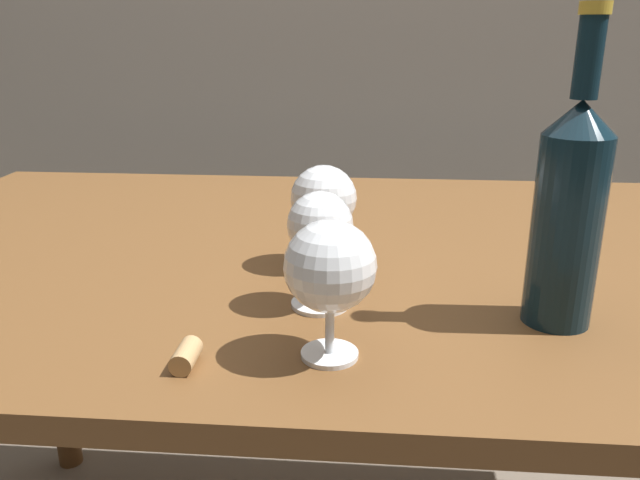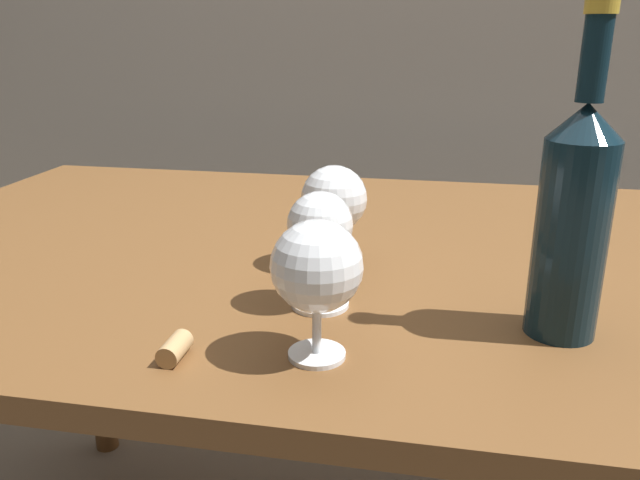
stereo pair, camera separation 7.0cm
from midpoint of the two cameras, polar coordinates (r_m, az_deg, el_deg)
The scene contains 6 objects.
dining_table at distance 0.95m, azimuth 7.02°, elevation -5.27°, with size 1.55×0.89×0.73m.
wine_glass_chardonnay at distance 0.58m, azimuth 3.13°, elevation -2.59°, with size 0.09×0.09×0.14m.
wine_glass_rose at distance 0.69m, azimuth 2.88°, elevation 0.95°, with size 0.07×0.07×0.14m.
wine_glass_cabernet at distance 0.82m, azimuth 3.73°, elevation 3.58°, with size 0.09×0.09×0.14m.
wine_bottle at distance 0.68m, azimuth 24.81°, elevation 1.92°, with size 0.07×0.07×0.33m.
cork at distance 0.62m, azimuth -9.92°, elevation -9.79°, with size 0.02×0.02×0.04m, color tan.
Camera 2 is at (0.08, -0.86, 1.03)m, focal length 35.19 mm.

